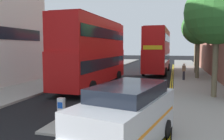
% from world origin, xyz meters
% --- Properties ---
extents(sidewalk_right, '(4.00, 80.00, 0.14)m').
position_xyz_m(sidewalk_right, '(6.50, 16.00, 0.07)').
color(sidewalk_right, '#9E9991').
rests_on(sidewalk_right, ground).
extents(sidewalk_left, '(4.00, 80.00, 0.14)m').
position_xyz_m(sidewalk_left, '(-6.50, 16.00, 0.07)').
color(sidewalk_left, '#9E9991').
rests_on(sidewalk_left, ground).
extents(kerb_line_outer, '(0.10, 56.00, 0.01)m').
position_xyz_m(kerb_line_outer, '(4.40, 14.00, 0.00)').
color(kerb_line_outer, yellow).
rests_on(kerb_line_outer, ground).
extents(kerb_line_inner, '(0.10, 56.00, 0.01)m').
position_xyz_m(kerb_line_inner, '(4.24, 14.00, 0.00)').
color(kerb_line_inner, yellow).
rests_on(kerb_line_inner, ground).
extents(traffic_island, '(1.10, 2.20, 0.10)m').
position_xyz_m(traffic_island, '(0.00, 4.79, 0.05)').
color(traffic_island, '#9E9991').
rests_on(traffic_island, ground).
extents(keep_left_bollard, '(0.36, 0.28, 1.11)m').
position_xyz_m(keep_left_bollard, '(0.00, 4.79, 0.61)').
color(keep_left_bollard, silver).
rests_on(keep_left_bollard, traffic_island).
extents(double_decker_bus_away, '(3.05, 10.88, 5.64)m').
position_xyz_m(double_decker_bus_away, '(-2.04, 14.32, 3.03)').
color(double_decker_bus_away, red).
rests_on(double_decker_bus_away, ground).
extents(double_decker_bus_oncoming, '(3.00, 10.86, 5.64)m').
position_xyz_m(double_decker_bus_oncoming, '(2.40, 26.08, 3.03)').
color(double_decker_bus_oncoming, red).
rests_on(double_decker_bus_oncoming, ground).
extents(taxi_minivan, '(2.87, 5.10, 2.12)m').
position_xyz_m(taxi_minivan, '(3.07, 3.36, 1.07)').
color(taxi_minivan, silver).
rests_on(taxi_minivan, ground).
extents(pedestrian_far, '(0.34, 0.22, 1.62)m').
position_xyz_m(pedestrian_far, '(5.42, 19.52, 0.99)').
color(pedestrian_far, '#2D2D38').
rests_on(pedestrian_far, sidewalk_right).
extents(street_tree_near, '(3.28, 3.28, 7.87)m').
position_xyz_m(street_tree_near, '(7.91, 38.17, 6.31)').
color(street_tree_near, '#6B6047').
rests_on(street_tree_near, sidewalk_right).
extents(street_tree_mid, '(3.85, 3.85, 7.53)m').
position_xyz_m(street_tree_mid, '(7.14, 26.43, 5.70)').
color(street_tree_mid, '#6B6047').
rests_on(street_tree_mid, sidewalk_right).
extents(street_tree_far, '(4.02, 4.02, 7.37)m').
position_xyz_m(street_tree_far, '(7.00, 12.01, 5.47)').
color(street_tree_far, '#6B6047').
rests_on(street_tree_far, sidewalk_right).
extents(street_tree_distant, '(3.13, 3.13, 6.59)m').
position_xyz_m(street_tree_distant, '(6.80, 21.29, 5.11)').
color(street_tree_distant, '#6B6047').
rests_on(street_tree_distant, sidewalk_right).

